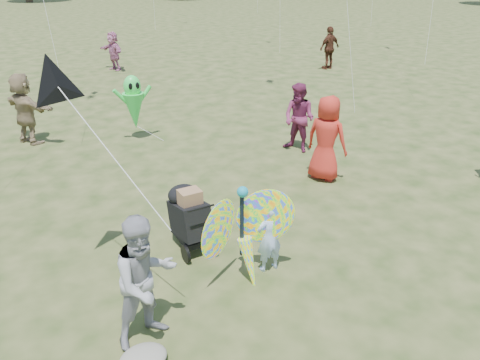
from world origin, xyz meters
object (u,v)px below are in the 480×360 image
object	(u,v)px
crowd_d	(25,109)
crowd_e	(299,118)
crowd_j	(113,51)
adult_man	(146,280)
crowd_h	(329,48)
butterfly_kite	(245,235)
child_girl	(269,238)
crowd_a	(327,138)
jogging_stroller	(189,214)
alien_kite	(134,105)

from	to	relation	value
crowd_d	crowd_e	world-z (taller)	crowd_d
crowd_d	crowd_j	xyz separation A→B (m)	(4.27, 7.79, -0.11)
adult_man	crowd_h	world-z (taller)	crowd_h
crowd_e	butterfly_kite	bearing A→B (deg)	-65.43
child_girl	crowd_e	xyz separation A→B (m)	(3.24, 3.92, 0.28)
crowd_e	crowd_h	size ratio (longest dim) A/B	0.95
crowd_a	crowd_j	world-z (taller)	crowd_a
adult_man	crowd_a	size ratio (longest dim) A/B	0.95
adult_man	crowd_d	world-z (taller)	crowd_d
child_girl	butterfly_kite	xyz separation A→B (m)	(-0.46, -0.06, 0.21)
crowd_j	jogging_stroller	bearing A→B (deg)	-27.25
alien_kite	child_girl	bearing A→B (deg)	-89.15
alien_kite	crowd_e	bearing A→B (deg)	-38.64
crowd_j	jogging_stroller	xyz separation A→B (m)	(-2.47, -14.34, -0.19)
crowd_e	crowd_d	bearing A→B (deg)	-145.54
child_girl	alien_kite	size ratio (longest dim) A/B	0.66
crowd_d	crowd_j	bearing A→B (deg)	-58.08
crowd_e	alien_kite	world-z (taller)	alien_kite
crowd_e	alien_kite	size ratio (longest dim) A/B	0.98
child_girl	crowd_h	xyz separation A→B (m)	(9.95, 11.32, 0.33)
adult_man	butterfly_kite	bearing A→B (deg)	2.65
crowd_h	butterfly_kite	xyz separation A→B (m)	(-10.40, -11.38, -0.12)
adult_man	butterfly_kite	distance (m)	1.68
crowd_h	alien_kite	distance (m)	11.10
crowd_j	jogging_stroller	distance (m)	14.55
child_girl	crowd_d	world-z (taller)	crowd_d
crowd_a	butterfly_kite	world-z (taller)	crowd_a
butterfly_kite	alien_kite	world-z (taller)	alien_kite
crowd_a	jogging_stroller	bearing A→B (deg)	79.87
adult_man	crowd_d	bearing A→B (deg)	80.84
butterfly_kite	alien_kite	bearing A→B (deg)	86.91
crowd_a	crowd_h	size ratio (longest dim) A/B	1.03
jogging_stroller	butterfly_kite	bearing A→B (deg)	-75.16
alien_kite	crowd_j	bearing A→B (deg)	78.99
child_girl	crowd_e	size ratio (longest dim) A/B	0.67
crowd_a	alien_kite	size ratio (longest dim) A/B	1.07
child_girl	crowd_j	bearing A→B (deg)	-94.23
crowd_j	butterfly_kite	world-z (taller)	crowd_j
jogging_stroller	alien_kite	bearing A→B (deg)	80.72
crowd_e	crowd_j	xyz separation A→B (m)	(-1.60, 11.60, -0.05)
child_girl	crowd_a	xyz separation A→B (m)	(2.83, 2.30, 0.35)
crowd_h	adult_man	bearing A→B (deg)	37.68
crowd_a	crowd_d	world-z (taller)	crowd_a
child_girl	jogging_stroller	distance (m)	1.44
crowd_h	jogging_stroller	size ratio (longest dim) A/B	1.65
child_girl	crowd_a	size ratio (longest dim) A/B	0.62
jogging_stroller	alien_kite	world-z (taller)	alien_kite
crowd_h	crowd_a	bearing A→B (deg)	44.83
crowd_e	crowd_j	world-z (taller)	crowd_e
crowd_e	butterfly_kite	distance (m)	5.44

